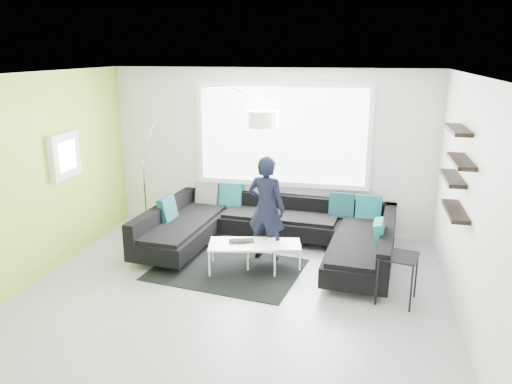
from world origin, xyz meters
TOP-DOWN VIEW (x-y plane):
  - ground at (0.00, 0.00)m, footprint 5.50×5.50m
  - room_shell at (0.04, 0.21)m, footprint 5.54×5.04m
  - sectional_sofa at (0.20, 1.34)m, footprint 3.88×2.59m
  - rug at (-0.29, 0.67)m, footprint 2.27×1.79m
  - coffee_table at (0.13, 0.86)m, footprint 1.36×0.96m
  - arc_lamp at (-2.14, 2.00)m, footprint 2.44×1.08m
  - side_table at (2.05, 0.22)m, footprint 0.55×0.55m
  - person at (0.18, 1.21)m, footprint 0.73×0.60m
  - laptop at (-0.08, 0.73)m, footprint 0.50×0.45m

SIDE VIEW (x-z plane):
  - ground at x=0.00m, z-range 0.00..0.00m
  - rug at x=-0.29m, z-range 0.00..0.01m
  - coffee_table at x=0.13m, z-range 0.00..0.40m
  - side_table at x=2.05m, z-range 0.00..0.63m
  - sectional_sofa at x=0.20m, z-range -0.05..0.75m
  - laptop at x=-0.08m, z-range 0.40..0.43m
  - person at x=0.18m, z-range 0.00..1.60m
  - arc_lamp at x=-2.14m, z-range 0.00..2.52m
  - room_shell at x=0.04m, z-range 0.40..3.22m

